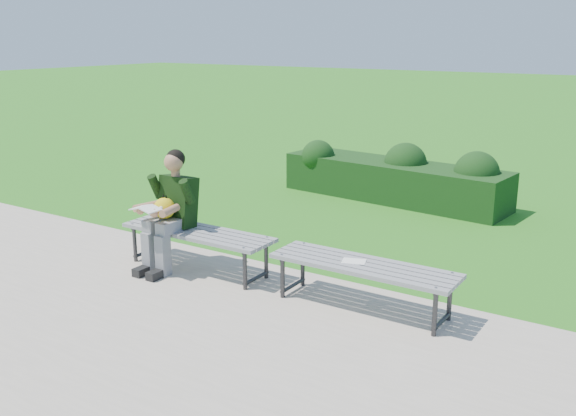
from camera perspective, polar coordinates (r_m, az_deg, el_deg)
The scene contains 7 objects.
ground at distance 7.20m, azimuth 0.01°, elevation -5.47°, with size 80.00×80.00×0.00m.
walkway at distance 5.92m, azimuth -9.34°, elevation -10.33°, with size 30.00×3.50×0.02m.
hedge at distance 10.25m, azimuth 9.76°, elevation 2.76°, with size 3.71×1.29×0.91m.
bench_left at distance 7.09m, azimuth -8.04°, elevation -2.41°, with size 1.80×0.50×0.46m.
bench_right at distance 6.07m, azimuth 6.71°, elevation -5.41°, with size 1.80×0.50×0.46m.
seated_boy at distance 7.13m, azimuth -10.45°, elevation 0.09°, with size 0.56×0.76×1.31m.
paper_sheet at distance 6.09m, azimuth 5.88°, elevation -4.73°, with size 0.26×0.22×0.01m.
Camera 1 is at (3.64, -5.67, 2.54)m, focal length 40.00 mm.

